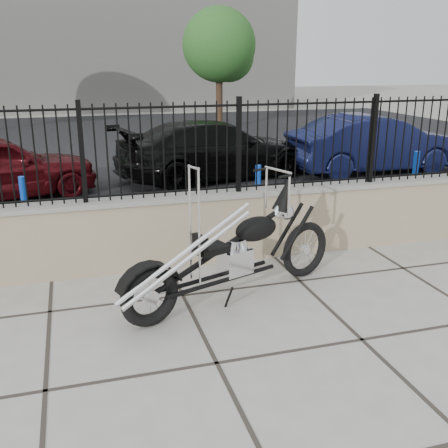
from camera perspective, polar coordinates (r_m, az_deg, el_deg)
name	(u,v)px	position (r m, az deg, el deg)	size (l,w,h in m)	color
ground_plane	(217,363)	(4.98, -0.80, -14.92)	(90.00, 90.00, 0.00)	#99968E
parking_lot	(109,148)	(16.80, -12.37, 8.04)	(30.00, 30.00, 0.00)	black
retaining_wall	(166,231)	(6.99, -6.29, -0.80)	(14.00, 0.36, 0.96)	gray
iron_fence	(164,150)	(6.73, -6.60, 7.95)	(14.00, 0.08, 1.20)	black
background_building	(84,32)	(30.60, -15.04, 19.53)	(22.00, 6.00, 8.00)	beige
chopper_motorcycle	(232,232)	(5.83, 0.82, -0.86)	(2.76, 0.49, 1.66)	black
car_black	(215,150)	(12.15, -0.98, 8.09)	(1.87, 4.60, 1.33)	black
car_blue	(375,144)	(13.29, 16.13, 8.36)	(1.47, 4.22, 1.39)	#0F1337
bollard_a	(24,203)	(9.04, -20.89, 2.12)	(0.11, 0.11, 0.88)	#0C19B6
bollard_b	(258,188)	(9.52, 3.71, 3.90)	(0.10, 0.10, 0.85)	#0D28D0
bollard_c	(415,175)	(11.03, 20.05, 5.02)	(0.11, 0.11, 0.95)	#0B32AF
tree_right	(219,41)	(20.88, -0.54, 19.27)	(2.78, 2.78, 4.68)	#382619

